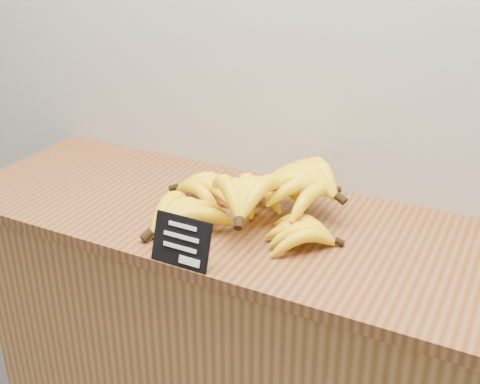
% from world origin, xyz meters
% --- Properties ---
extents(counter, '(1.36, 0.50, 0.90)m').
position_xyz_m(counter, '(0.06, 2.75, 0.45)').
color(counter, '#AC7337').
rests_on(counter, ground).
extents(counter_top, '(1.54, 0.54, 0.03)m').
position_xyz_m(counter_top, '(0.06, 2.75, 0.92)').
color(counter_top, brown).
rests_on(counter_top, counter).
extents(chalkboard_sign, '(0.13, 0.04, 0.10)m').
position_xyz_m(chalkboard_sign, '(0.03, 2.50, 0.98)').
color(chalkboard_sign, black).
rests_on(chalkboard_sign, counter_top).
extents(banana_pile, '(0.50, 0.42, 0.13)m').
position_xyz_m(banana_pile, '(0.07, 2.75, 0.99)').
color(banana_pile, yellow).
rests_on(banana_pile, counter_top).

